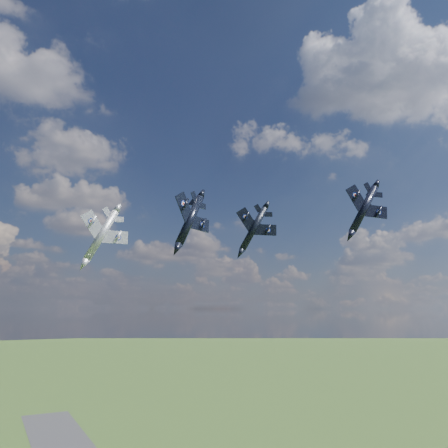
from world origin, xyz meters
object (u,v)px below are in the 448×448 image
jet_lead_navy (190,220)px  jet_right_navy (364,209)px  jet_left_silver (101,235)px  jet_high_navy (254,228)px

jet_lead_navy → jet_right_navy: 31.71m
jet_lead_navy → jet_left_silver: (-11.54, 20.46, -0.70)m
jet_high_navy → jet_lead_navy: bearing=-126.4°
jet_lead_navy → jet_high_navy: (23.27, 14.89, 2.87)m
jet_lead_navy → jet_left_silver: 23.50m
jet_lead_navy → jet_left_silver: bearing=95.6°
jet_lead_navy → jet_right_navy: jet_right_navy is taller
jet_left_silver → jet_right_navy: bearing=-43.6°
jet_right_navy → jet_left_silver: 53.56m
jet_right_navy → jet_left_silver: (-38.33, 37.34, -2.28)m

